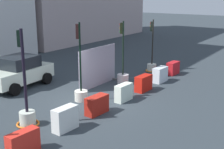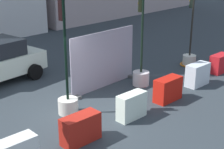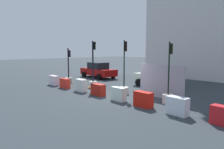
{
  "view_description": "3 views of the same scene",
  "coord_description": "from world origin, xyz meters",
  "px_view_note": "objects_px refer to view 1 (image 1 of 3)",
  "views": [
    {
      "loc": [
        -10.84,
        -8.53,
        5.01
      ],
      "look_at": [
        1.64,
        -0.13,
        1.01
      ],
      "focal_mm": 49.78,
      "sensor_mm": 36.0,
      "label": 1
    },
    {
      "loc": [
        -6.15,
        -7.11,
        4.72
      ],
      "look_at": [
        1.51,
        0.06,
        1.01
      ],
      "focal_mm": 53.72,
      "sensor_mm": 36.0,
      "label": 2
    },
    {
      "loc": [
        9.83,
        -10.24,
        3.06
      ],
      "look_at": [
        -0.8,
        0.06,
        1.34
      ],
      "focal_mm": 34.22,
      "sensor_mm": 36.0,
      "label": 3
    }
  ],
  "objects_px": {
    "traffic_light_1": "(27,109)",
    "traffic_light_3": "(123,73)",
    "car_white_van": "(18,72)",
    "construction_barrier_2": "(65,119)",
    "construction_barrier_5": "(143,83)",
    "construction_barrier_7": "(173,68)",
    "traffic_light_2": "(81,88)",
    "traffic_light_4": "(152,64)",
    "construction_barrier_1": "(23,143)",
    "construction_barrier_6": "(160,75)",
    "construction_barrier_3": "(97,105)",
    "construction_barrier_4": "(124,93)"
  },
  "relations": [
    {
      "from": "traffic_light_1",
      "to": "construction_barrier_3",
      "type": "distance_m",
      "value": 2.9
    },
    {
      "from": "construction_barrier_1",
      "to": "construction_barrier_5",
      "type": "distance_m",
      "value": 7.93
    },
    {
      "from": "traffic_light_2",
      "to": "construction_barrier_1",
      "type": "height_order",
      "value": "traffic_light_2"
    },
    {
      "from": "traffic_light_1",
      "to": "car_white_van",
      "type": "xyz_separation_m",
      "value": [
        3.2,
        4.35,
        0.18
      ]
    },
    {
      "from": "traffic_light_1",
      "to": "construction_barrier_5",
      "type": "height_order",
      "value": "traffic_light_1"
    },
    {
      "from": "traffic_light_3",
      "to": "construction_barrier_5",
      "type": "bearing_deg",
      "value": -108.38
    },
    {
      "from": "construction_barrier_3",
      "to": "construction_barrier_6",
      "type": "height_order",
      "value": "construction_barrier_6"
    },
    {
      "from": "construction_barrier_2",
      "to": "traffic_light_1",
      "type": "bearing_deg",
      "value": 106.74
    },
    {
      "from": "construction_barrier_6",
      "to": "construction_barrier_4",
      "type": "bearing_deg",
      "value": 179.4
    },
    {
      "from": "construction_barrier_5",
      "to": "construction_barrier_7",
      "type": "height_order",
      "value": "construction_barrier_5"
    },
    {
      "from": "construction_barrier_5",
      "to": "car_white_van",
      "type": "distance_m",
      "value": 6.81
    },
    {
      "from": "traffic_light_1",
      "to": "construction_barrier_2",
      "type": "xyz_separation_m",
      "value": [
        0.47,
        -1.55,
        -0.21
      ]
    },
    {
      "from": "construction_barrier_4",
      "to": "construction_barrier_7",
      "type": "height_order",
      "value": "construction_barrier_4"
    },
    {
      "from": "traffic_light_1",
      "to": "construction_barrier_4",
      "type": "height_order",
      "value": "traffic_light_1"
    },
    {
      "from": "traffic_light_3",
      "to": "construction_barrier_4",
      "type": "relative_size",
      "value": 3.48
    },
    {
      "from": "traffic_light_1",
      "to": "construction_barrier_7",
      "type": "height_order",
      "value": "traffic_light_1"
    },
    {
      "from": "traffic_light_1",
      "to": "traffic_light_3",
      "type": "height_order",
      "value": "traffic_light_1"
    },
    {
      "from": "traffic_light_2",
      "to": "construction_barrier_7",
      "type": "relative_size",
      "value": 3.68
    },
    {
      "from": "traffic_light_2",
      "to": "traffic_light_3",
      "type": "bearing_deg",
      "value": -2.02
    },
    {
      "from": "traffic_light_4",
      "to": "construction_barrier_1",
      "type": "relative_size",
      "value": 3.01
    },
    {
      "from": "construction_barrier_2",
      "to": "construction_barrier_4",
      "type": "relative_size",
      "value": 1.04
    },
    {
      "from": "construction_barrier_4",
      "to": "traffic_light_3",
      "type": "bearing_deg",
      "value": 32.9
    },
    {
      "from": "traffic_light_2",
      "to": "traffic_light_4",
      "type": "relative_size",
      "value": 1.11
    },
    {
      "from": "traffic_light_2",
      "to": "car_white_van",
      "type": "distance_m",
      "value": 4.31
    },
    {
      "from": "traffic_light_2",
      "to": "construction_barrier_2",
      "type": "distance_m",
      "value": 3.28
    },
    {
      "from": "traffic_light_3",
      "to": "construction_barrier_4",
      "type": "bearing_deg",
      "value": -147.1
    },
    {
      "from": "construction_barrier_2",
      "to": "construction_barrier_5",
      "type": "bearing_deg",
      "value": -1.35
    },
    {
      "from": "traffic_light_3",
      "to": "construction_barrier_6",
      "type": "height_order",
      "value": "traffic_light_3"
    },
    {
      "from": "construction_barrier_3",
      "to": "construction_barrier_4",
      "type": "distance_m",
      "value": 2.0
    },
    {
      "from": "car_white_van",
      "to": "construction_barrier_1",
      "type": "bearing_deg",
      "value": -128.78
    },
    {
      "from": "construction_barrier_3",
      "to": "construction_barrier_7",
      "type": "distance_m",
      "value": 7.91
    },
    {
      "from": "construction_barrier_2",
      "to": "construction_barrier_7",
      "type": "xyz_separation_m",
      "value": [
        9.88,
        -0.06,
        -0.05
      ]
    },
    {
      "from": "construction_barrier_1",
      "to": "construction_barrier_2",
      "type": "xyz_separation_m",
      "value": [
        2.07,
        0.08,
        0.07
      ]
    },
    {
      "from": "traffic_light_2",
      "to": "traffic_light_4",
      "type": "bearing_deg",
      "value": -1.53
    },
    {
      "from": "car_white_van",
      "to": "traffic_light_2",
      "type": "bearing_deg",
      "value": -88.33
    },
    {
      "from": "construction_barrier_7",
      "to": "traffic_light_4",
      "type": "bearing_deg",
      "value": 90.95
    },
    {
      "from": "traffic_light_4",
      "to": "construction_barrier_3",
      "type": "relative_size",
      "value": 3.01
    },
    {
      "from": "traffic_light_3",
      "to": "construction_barrier_3",
      "type": "xyz_separation_m",
      "value": [
        -4.43,
        -1.48,
        -0.24
      ]
    },
    {
      "from": "traffic_light_1",
      "to": "construction_barrier_6",
      "type": "distance_m",
      "value": 8.5
    },
    {
      "from": "construction_barrier_3",
      "to": "construction_barrier_4",
      "type": "height_order",
      "value": "construction_barrier_4"
    },
    {
      "from": "construction_barrier_2",
      "to": "construction_barrier_3",
      "type": "bearing_deg",
      "value": -0.11
    },
    {
      "from": "traffic_light_2",
      "to": "construction_barrier_7",
      "type": "xyz_separation_m",
      "value": [
        7.02,
        -1.66,
        -0.23
      ]
    },
    {
      "from": "traffic_light_3",
      "to": "car_white_van",
      "type": "relative_size",
      "value": 0.89
    },
    {
      "from": "construction_barrier_1",
      "to": "car_white_van",
      "type": "height_order",
      "value": "car_white_van"
    },
    {
      "from": "construction_barrier_5",
      "to": "construction_barrier_7",
      "type": "distance_m",
      "value": 4.02
    },
    {
      "from": "traffic_light_4",
      "to": "construction_barrier_1",
      "type": "xyz_separation_m",
      "value": [
        -11.92,
        -1.49,
        -0.11
      ]
    },
    {
      "from": "traffic_light_4",
      "to": "construction_barrier_7",
      "type": "height_order",
      "value": "traffic_light_4"
    },
    {
      "from": "traffic_light_1",
      "to": "car_white_van",
      "type": "distance_m",
      "value": 5.4
    },
    {
      "from": "construction_barrier_5",
      "to": "traffic_light_3",
      "type": "bearing_deg",
      "value": 71.62
    },
    {
      "from": "construction_barrier_3",
      "to": "car_white_van",
      "type": "height_order",
      "value": "car_white_van"
    }
  ]
}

